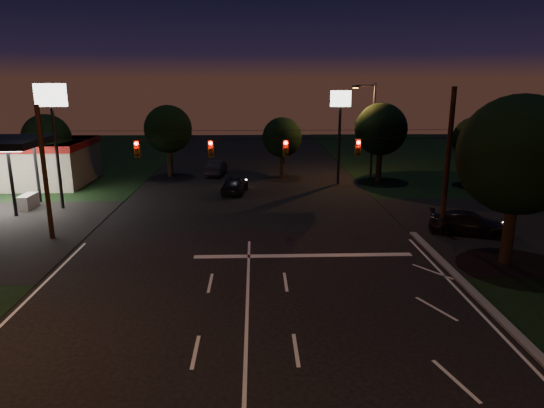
{
  "coord_description": "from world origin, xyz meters",
  "views": [
    {
      "loc": [
        0.39,
        -13.48,
        9.47
      ],
      "look_at": [
        1.27,
        11.32,
        3.0
      ],
      "focal_mm": 32.0,
      "sensor_mm": 36.0,
      "label": 1
    }
  ],
  "objects_px": {
    "car_oncoming_a": "(235,185)",
    "tree_right_near": "(517,156)",
    "utility_pole_right": "(441,234)",
    "car_oncoming_b": "(216,168)",
    "car_cross": "(470,223)"
  },
  "relations": [
    {
      "from": "car_oncoming_b",
      "to": "car_cross",
      "type": "height_order",
      "value": "car_oncoming_b"
    },
    {
      "from": "car_oncoming_a",
      "to": "car_cross",
      "type": "xyz_separation_m",
      "value": [
        15.08,
        -11.69,
        -0.03
      ]
    },
    {
      "from": "car_oncoming_a",
      "to": "car_cross",
      "type": "bearing_deg",
      "value": 151.56
    },
    {
      "from": "utility_pole_right",
      "to": "car_oncoming_b",
      "type": "bearing_deg",
      "value": 128.27
    },
    {
      "from": "tree_right_near",
      "to": "car_oncoming_b",
      "type": "relative_size",
      "value": 1.95
    },
    {
      "from": "car_oncoming_a",
      "to": "car_cross",
      "type": "relative_size",
      "value": 0.89
    },
    {
      "from": "tree_right_near",
      "to": "car_oncoming_a",
      "type": "relative_size",
      "value": 2.01
    },
    {
      "from": "tree_right_near",
      "to": "car_cross",
      "type": "height_order",
      "value": "tree_right_near"
    },
    {
      "from": "car_oncoming_a",
      "to": "tree_right_near",
      "type": "bearing_deg",
      "value": 141.45
    },
    {
      "from": "tree_right_near",
      "to": "car_oncoming_b",
      "type": "bearing_deg",
      "value": 124.82
    },
    {
      "from": "car_oncoming_b",
      "to": "car_oncoming_a",
      "type": "bearing_deg",
      "value": 111.08
    },
    {
      "from": "utility_pole_right",
      "to": "car_cross",
      "type": "xyz_separation_m",
      "value": [
        1.74,
        -0.07,
        0.71
      ]
    },
    {
      "from": "car_oncoming_b",
      "to": "car_cross",
      "type": "bearing_deg",
      "value": 137.1
    },
    {
      "from": "utility_pole_right",
      "to": "car_oncoming_a",
      "type": "bearing_deg",
      "value": 138.96
    },
    {
      "from": "car_oncoming_a",
      "to": "car_oncoming_b",
      "type": "relative_size",
      "value": 0.97
    }
  ]
}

